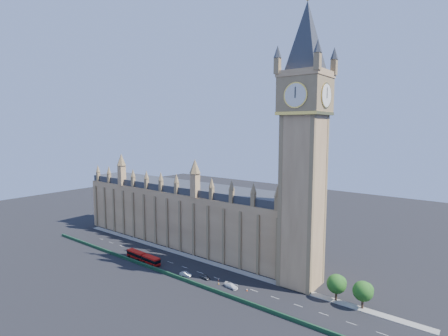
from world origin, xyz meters
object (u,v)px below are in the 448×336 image
Objects in this scene: car_silver at (186,274)px; car_white at (231,286)px; car_grey at (205,277)px; red_bus at (143,257)px.

car_white is (18.86, 2.56, -0.02)m from car_silver.
car_grey is 11.97m from car_white.
car_grey is (30.54, 2.80, -0.95)m from red_bus.
red_bus is at bearing 102.99° from car_grey.
red_bus reaches higher than car_silver.
car_grey is at bearing -75.67° from car_silver.
car_silver reaches higher than car_grey.
red_bus is at bearing 83.61° from car_silver.
car_grey is at bearing 7.85° from red_bus.
car_grey is 0.94× the size of car_silver.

